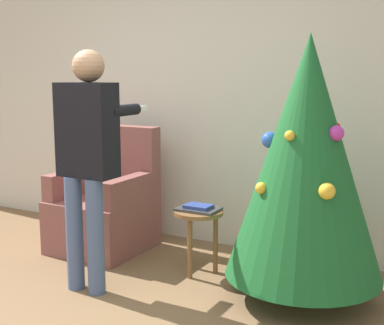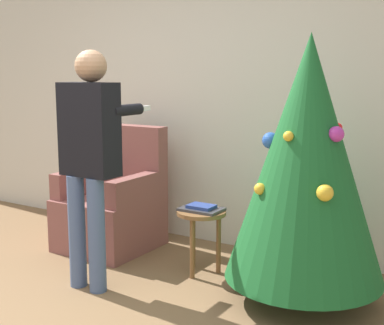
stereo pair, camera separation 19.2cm
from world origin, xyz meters
The scene contains 7 objects.
wall_back centered at (0.00, 2.23, 1.35)m, with size 8.00×0.06×2.70m.
christmas_tree centered at (1.29, 1.40, 0.97)m, with size 1.04×1.04×1.76m.
armchair centered at (-0.54, 1.63, 0.35)m, with size 0.72×0.75×1.05m.
person_standing centered at (-0.08, 0.87, 1.00)m, with size 0.43×0.57×1.67m.
side_stool centered at (0.45, 1.49, 0.40)m, with size 0.37×0.37×0.49m.
laptop centered at (0.45, 1.49, 0.50)m, with size 0.31×0.22×0.02m.
book centered at (0.45, 1.49, 0.52)m, with size 0.20×0.14×0.02m.
Camera 1 is at (2.28, -1.95, 1.52)m, focal length 50.00 mm.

